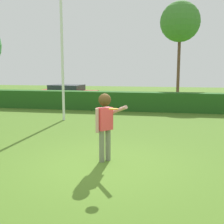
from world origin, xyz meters
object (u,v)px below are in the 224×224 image
at_px(frisbee, 113,109).
at_px(willow_tree, 180,22).
at_px(lamppost, 62,47).
at_px(parked_car_red, 67,93).
at_px(person, 105,119).

relative_size(frisbee, willow_tree, 0.03).
xyz_separation_m(lamppost, willow_tree, (5.65, 11.55, 2.66)).
bearing_deg(willow_tree, parked_car_red, -146.84).
relative_size(frisbee, lamppost, 0.04).
xyz_separation_m(frisbee, willow_tree, (2.17, 17.63, 4.53)).
xyz_separation_m(frisbee, parked_car_red, (-5.65, 12.53, -0.81)).
distance_m(person, willow_tree, 17.81).
bearing_deg(frisbee, willow_tree, 83.00).
distance_m(lamppost, parked_car_red, 7.31).
relative_size(person, parked_car_red, 0.41).
bearing_deg(parked_car_red, person, -65.89).
xyz_separation_m(parked_car_red, willow_tree, (7.81, 5.10, 5.34)).
bearing_deg(willow_tree, lamppost, -116.06).
distance_m(person, parked_car_red, 12.97).
distance_m(parked_car_red, willow_tree, 10.75).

